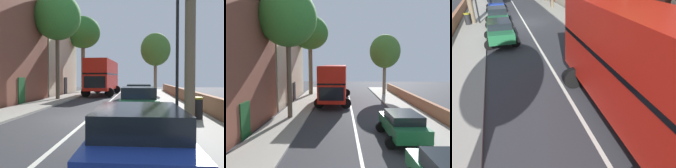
% 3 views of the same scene
% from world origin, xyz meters
% --- Properties ---
extents(ground_plane, '(84.00, 84.00, 0.00)m').
position_xyz_m(ground_plane, '(0.00, 0.00, 0.00)').
color(ground_plane, '#333338').
extents(road_centre_line, '(0.16, 54.00, 0.01)m').
position_xyz_m(road_centre_line, '(0.00, 0.00, 0.00)').
color(road_centre_line, silver).
rests_on(road_centre_line, ground).
extents(sidewalk_left, '(2.60, 60.00, 0.12)m').
position_xyz_m(sidewalk_left, '(-4.90, 0.00, 0.06)').
color(sidewalk_left, '#9E998E').
rests_on(sidewalk_left, ground).
extents(sidewalk_right, '(2.60, 60.00, 0.12)m').
position_xyz_m(sidewalk_right, '(4.90, 0.00, 0.06)').
color(sidewalk_right, '#9E998E').
rests_on(sidewalk_right, ground).
extents(boundary_wall_right, '(0.36, 54.00, 1.10)m').
position_xyz_m(boundary_wall_right, '(6.45, 0.00, 0.55)').
color(boundary_wall_right, '#9E6647').
rests_on(boundary_wall_right, ground).
extents(double_decker_bus, '(3.74, 10.17, 4.06)m').
position_xyz_m(double_decker_bus, '(-1.70, 17.21, 2.35)').
color(double_decker_bus, red).
rests_on(double_decker_bus, ground).
extents(parked_car_green_right_0, '(2.51, 4.12, 1.61)m').
position_xyz_m(parked_car_green_right_0, '(2.50, 5.86, 0.93)').
color(parked_car_green_right_0, '#1E6038').
rests_on(parked_car_green_right_0, ground).
extents(parked_car_green_right_2, '(2.52, 3.98, 1.62)m').
position_xyz_m(parked_car_green_right_2, '(2.50, 0.21, 0.92)').
color(parked_car_green_right_2, '#1E6038').
rests_on(parked_car_green_right_2, ground).
extents(parked_car_blue_right_3, '(2.55, 4.46, 1.51)m').
position_xyz_m(parked_car_blue_right_3, '(2.50, -7.56, 0.88)').
color(parked_car_blue_right_3, '#1E389E').
rests_on(parked_car_blue_right_3, ground).
extents(litter_bin_right, '(0.55, 0.55, 1.05)m').
position_xyz_m(litter_bin_right, '(5.30, -0.32, 0.65)').
color(litter_bin_right, black).
rests_on(litter_bin_right, sidewalk_right).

